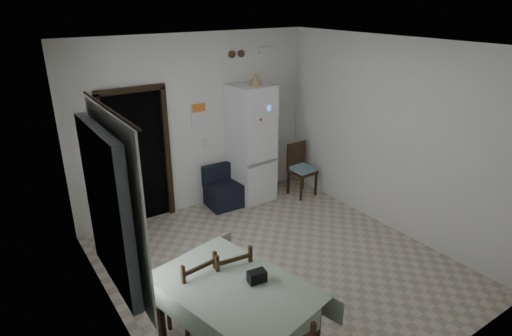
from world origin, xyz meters
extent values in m
plane|color=#BDAE9A|center=(0.00, 0.00, 0.00)|extent=(4.50, 4.50, 0.00)
cube|color=black|center=(-1.05, 2.46, 1.05)|extent=(0.90, 0.45, 2.10)
cube|color=black|center=(-1.54, 2.22, 1.05)|extent=(0.08, 0.10, 2.18)
cube|color=black|center=(-0.56, 2.22, 1.05)|extent=(0.08, 0.10, 2.18)
cube|color=black|center=(-1.05, 2.22, 2.14)|extent=(1.06, 0.10, 0.08)
cube|color=silver|center=(-2.15, -0.20, 1.55)|extent=(0.10, 1.20, 1.60)
cube|color=silver|center=(-2.04, -0.20, 1.55)|extent=(0.02, 1.45, 1.85)
cylinder|color=black|center=(-2.03, -0.20, 2.50)|extent=(0.02, 1.60, 0.02)
cube|color=white|center=(0.05, 2.24, 1.62)|extent=(0.28, 0.02, 0.40)
cube|color=orange|center=(0.05, 2.23, 1.72)|extent=(0.24, 0.01, 0.14)
cube|color=beige|center=(0.15, 2.24, 1.10)|extent=(0.08, 0.02, 0.12)
cylinder|color=#543621|center=(0.70, 2.23, 2.52)|extent=(0.12, 0.03, 0.12)
cylinder|color=#543621|center=(0.88, 2.23, 2.52)|extent=(0.12, 0.03, 0.12)
cube|color=white|center=(1.35, 2.21, 2.55)|extent=(0.25, 0.07, 0.09)
cone|color=tan|center=(0.92, 1.87, 2.15)|extent=(0.24, 0.24, 0.19)
cube|color=black|center=(-1.06, -1.08, 0.88)|extent=(0.19, 0.13, 0.12)
camera|label=1|loc=(-3.00, -3.92, 3.40)|focal=30.00mm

